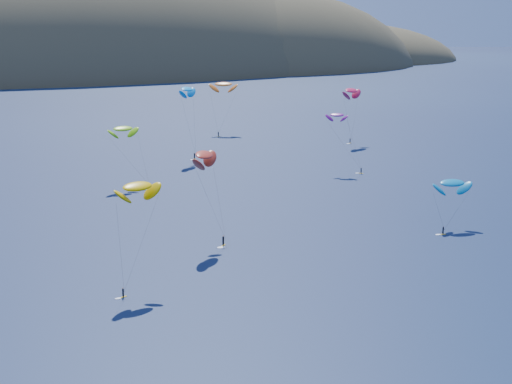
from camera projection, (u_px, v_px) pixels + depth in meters
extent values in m
ellipsoid|color=#3D3526|center=(63.00, 85.00, 598.34)|extent=(600.00, 300.00, 210.00)
ellipsoid|color=#3D3526|center=(249.00, 77.00, 638.50)|extent=(320.00, 220.00, 156.00)
ellipsoid|color=#3D3526|center=(345.00, 65.00, 717.49)|extent=(240.00, 180.00, 84.00)
cube|color=gold|center=(123.00, 297.00, 120.58)|extent=(1.31, 0.77, 0.07)
cylinder|color=black|center=(123.00, 293.00, 120.38)|extent=(0.30, 0.30, 1.35)
sphere|color=#8C6047|center=(123.00, 288.00, 120.19)|extent=(0.23, 0.23, 0.23)
ellipsoid|color=#DEAE00|center=(137.00, 186.00, 123.62)|extent=(9.64, 6.80, 4.90)
cube|color=gold|center=(149.00, 189.00, 194.14)|extent=(1.57, 0.72, 0.08)
cylinder|color=black|center=(148.00, 186.00, 193.91)|extent=(0.36, 0.36, 1.62)
sphere|color=#8C6047|center=(148.00, 182.00, 193.68)|extent=(0.27, 0.27, 0.27)
ellipsoid|color=#7FD011|center=(123.00, 129.00, 196.41)|extent=(9.12, 5.50, 4.76)
cube|color=gold|center=(194.00, 159.00, 234.08)|extent=(1.42, 1.51, 0.09)
cylinder|color=black|center=(194.00, 156.00, 233.83)|extent=(0.38, 0.38, 1.72)
sphere|color=#8C6047|center=(194.00, 153.00, 233.59)|extent=(0.29, 0.29, 0.29)
ellipsoid|color=#0088DF|center=(187.00, 89.00, 231.54)|extent=(9.49, 9.88, 5.23)
cube|color=gold|center=(443.00, 234.00, 154.64)|extent=(1.41, 0.59, 0.08)
cylinder|color=black|center=(443.00, 231.00, 154.43)|extent=(0.32, 0.32, 1.46)
sphere|color=#8C6047|center=(443.00, 227.00, 154.22)|extent=(0.24, 0.24, 0.24)
ellipsoid|color=#056EA5|center=(452.00, 183.00, 159.53)|extent=(9.55, 5.46, 5.05)
cube|color=gold|center=(361.00, 173.00, 213.25)|extent=(1.33, 1.11, 0.07)
cylinder|color=black|center=(361.00, 171.00, 213.04)|extent=(0.32, 0.32, 1.45)
sphere|color=#8C6047|center=(361.00, 168.00, 212.83)|extent=(0.24, 0.24, 0.24)
ellipsoid|color=#690D78|center=(337.00, 115.00, 214.39)|extent=(7.04, 6.23, 3.62)
cube|color=gold|center=(350.00, 143.00, 262.35)|extent=(1.46, 1.10, 0.08)
cylinder|color=black|center=(350.00, 141.00, 262.13)|extent=(0.34, 0.34, 1.55)
sphere|color=#8C6047|center=(350.00, 138.00, 261.91)|extent=(0.26, 0.26, 0.26)
ellipsoid|color=#BF1541|center=(351.00, 90.00, 260.00)|extent=(11.55, 9.58, 5.87)
cube|color=gold|center=(223.00, 245.00, 147.19)|extent=(1.38, 1.55, 0.09)
cylinder|color=black|center=(223.00, 241.00, 146.95)|extent=(0.38, 0.38, 1.72)
sphere|color=#8C6047|center=(223.00, 236.00, 146.70)|extent=(0.29, 0.29, 0.29)
ellipsoid|color=#A42A1B|center=(204.00, 155.00, 146.78)|extent=(9.45, 10.22, 5.33)
cube|color=gold|center=(218.00, 137.00, 276.00)|extent=(1.58, 1.11, 0.09)
cylinder|color=black|center=(218.00, 134.00, 275.76)|extent=(0.36, 0.36, 1.65)
sphere|color=#8C6047|center=(218.00, 132.00, 275.52)|extent=(0.28, 0.28, 0.28)
ellipsoid|color=orange|center=(223.00, 84.00, 284.15)|extent=(12.07, 9.57, 6.11)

